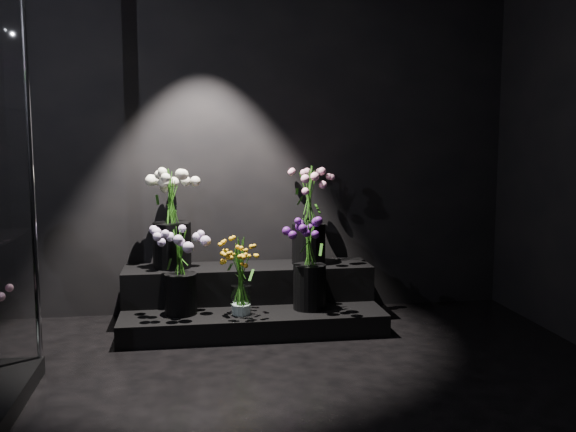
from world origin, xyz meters
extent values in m
plane|color=black|center=(0.00, 0.00, 0.00)|extent=(4.00, 4.00, 0.00)
plane|color=black|center=(0.00, 2.00, 1.40)|extent=(4.00, 0.00, 4.00)
plane|color=black|center=(0.00, -2.00, 1.40)|extent=(4.00, 0.00, 4.00)
cube|color=black|center=(-0.09, 1.54, 0.08)|extent=(1.84, 0.82, 0.15)
cube|color=black|center=(-0.09, 1.74, 0.28)|extent=(1.84, 0.41, 0.26)
cylinder|color=white|center=(-0.18, 1.33, 0.26)|extent=(0.14, 0.14, 0.20)
cylinder|color=black|center=(-0.59, 1.41, 0.30)|extent=(0.22, 0.22, 0.28)
cylinder|color=black|center=(0.31, 1.40, 0.31)|extent=(0.23, 0.23, 0.32)
cylinder|color=black|center=(-0.66, 1.77, 0.58)|extent=(0.28, 0.28, 0.33)
cylinder|color=black|center=(0.37, 1.76, 0.56)|extent=(0.26, 0.26, 0.31)
camera|label=1|loc=(-0.51, -2.98, 1.37)|focal=40.00mm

